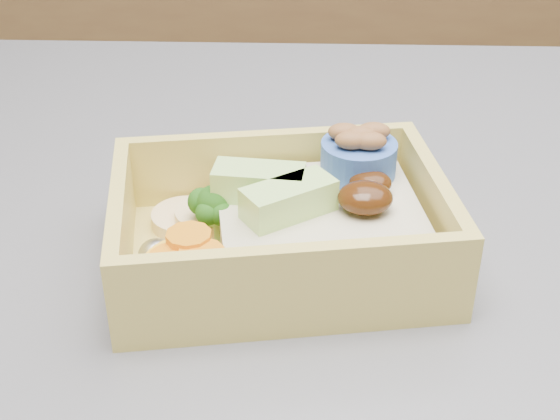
{
  "coord_description": "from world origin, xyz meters",
  "views": [
    {
      "loc": [
        -0.2,
        -0.43,
        1.19
      ],
      "look_at": [
        -0.21,
        -0.05,
        0.96
      ],
      "focal_mm": 50.0,
      "sensor_mm": 36.0,
      "label": 1
    }
  ],
  "objects": [
    {
      "name": "bento_box",
      "position": [
        -0.21,
        -0.05,
        0.94
      ],
      "size": [
        0.21,
        0.16,
        0.07
      ],
      "rotation": [
        0.0,
        0.0,
        0.16
      ],
      "color": "#D0BA56",
      "rests_on": "island"
    }
  ]
}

